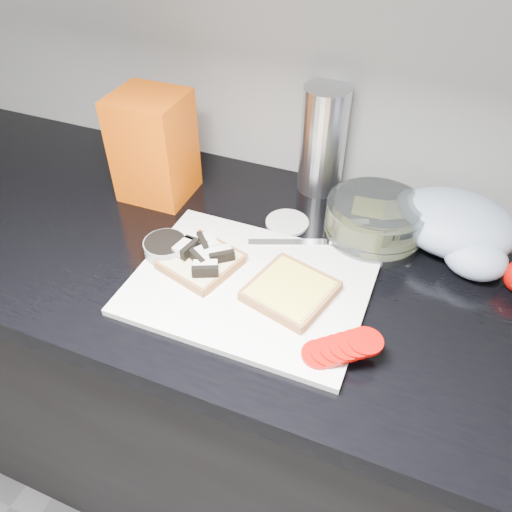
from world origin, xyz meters
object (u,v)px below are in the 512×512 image
at_px(steel_canister, 323,141).
at_px(cutting_board, 249,286).
at_px(glass_bowl, 374,221).
at_px(bread_bag, 154,147).

bearing_deg(steel_canister, cutting_board, -93.16).
relative_size(cutting_board, glass_bowl, 2.14).
bearing_deg(bread_bag, glass_bowl, 1.70).
height_order(glass_bowl, bread_bag, bread_bag).
height_order(bread_bag, steel_canister, steel_canister).
height_order(cutting_board, bread_bag, bread_bag).
bearing_deg(cutting_board, bread_bag, 145.85).
xyz_separation_m(glass_bowl, bread_bag, (-0.46, -0.02, 0.07)).
distance_m(cutting_board, glass_bowl, 0.28).
bearing_deg(glass_bowl, steel_canister, 138.91).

